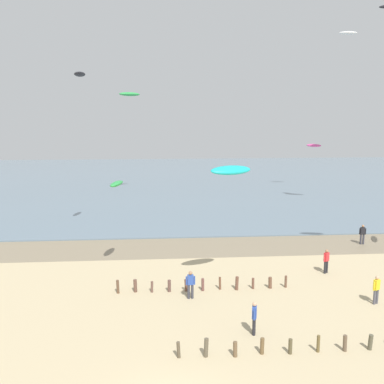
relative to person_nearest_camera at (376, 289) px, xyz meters
The scene contains 15 objects.
wet_sand_strip 16.86m from the person_nearest_camera, 136.44° to the left, with size 120.00×5.51×0.01m, color #84755B.
sea 50.85m from the person_nearest_camera, 103.88° to the left, with size 160.00×70.00×0.10m, color slate.
groyne_near 5.30m from the person_nearest_camera, 114.48° to the right, with size 19.53×0.36×0.96m.
groyne_mid 10.30m from the person_nearest_camera, 164.81° to the left, with size 10.76×0.37×0.87m.
person_nearest_camera is the anchor object (origin of this frame).
person_mid_beach 12.34m from the person_nearest_camera, 67.82° to the left, with size 0.56×0.28×1.71m.
person_by_waterline 5.14m from the person_nearest_camera, 101.24° to the left, with size 0.48×0.39×1.71m.
person_left_flank 10.81m from the person_nearest_camera, behind, with size 0.57×0.23×1.71m.
person_right_flank 8.36m from the person_nearest_camera, 159.41° to the right, with size 0.31×0.55×1.71m.
kite_aloft_1 17.48m from the person_nearest_camera, 157.38° to the left, with size 2.06×0.66×0.33m, color green.
kite_aloft_2 27.10m from the person_nearest_camera, 142.88° to the left, with size 2.04×0.65×0.33m, color black.
kite_aloft_4 10.88m from the person_nearest_camera, 162.70° to the left, with size 2.71×0.87×0.43m, color #19B2B7.
kite_aloft_5 38.15m from the person_nearest_camera, 70.78° to the left, with size 2.26×0.72×0.36m, color white.
kite_aloft_6 40.67m from the person_nearest_camera, 114.81° to the left, with size 3.07×0.98×0.49m, color green.
kite_aloft_7 31.32m from the person_nearest_camera, 77.18° to the left, with size 2.06×0.66×0.33m, color #E54C99.
Camera 1 is at (-0.23, -13.73, 10.83)m, focal length 40.24 mm.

